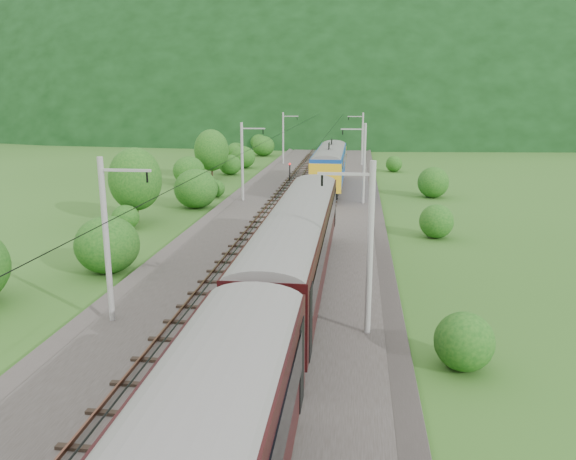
# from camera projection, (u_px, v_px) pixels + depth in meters

# --- Properties ---
(ground) EXTENTS (600.00, 600.00, 0.00)m
(ground) POSITION_uv_depth(u_px,v_px,m) (236.00, 332.00, 26.87)
(ground) COLOR #2A5119
(ground) RESTS_ON ground
(railbed) EXTENTS (14.00, 220.00, 0.30)m
(railbed) POSITION_uv_depth(u_px,v_px,m) (269.00, 267.00, 36.48)
(railbed) COLOR #38332D
(railbed) RESTS_ON ground
(track_left) EXTENTS (2.40, 220.00, 0.27)m
(track_left) POSITION_uv_depth(u_px,v_px,m) (233.00, 262.00, 36.72)
(track_left) COLOR #543124
(track_left) RESTS_ON railbed
(track_right) EXTENTS (2.40, 220.00, 0.27)m
(track_right) POSITION_uv_depth(u_px,v_px,m) (306.00, 265.00, 36.14)
(track_right) COLOR #543124
(track_right) RESTS_ON railbed
(catenary_left) EXTENTS (2.54, 192.28, 8.00)m
(catenary_left) POSITION_uv_depth(u_px,v_px,m) (243.00, 160.00, 57.40)
(catenary_left) COLOR gray
(catenary_left) RESTS_ON railbed
(catenary_right) EXTENTS (2.54, 192.28, 8.00)m
(catenary_right) POSITION_uv_depth(u_px,v_px,m) (363.00, 162.00, 55.94)
(catenary_right) COLOR gray
(catenary_right) RESTS_ON railbed
(overhead_wires) EXTENTS (4.83, 198.00, 0.03)m
(overhead_wires) POSITION_uv_depth(u_px,v_px,m) (268.00, 160.00, 34.84)
(overhead_wires) COLOR black
(overhead_wires) RESTS_ON ground
(mountain_main) EXTENTS (504.00, 360.00, 244.00)m
(mountain_main) POSITION_uv_depth(u_px,v_px,m) (347.00, 117.00, 277.59)
(mountain_main) COLOR black
(mountain_main) RESTS_ON ground
(mountain_ridge) EXTENTS (336.00, 280.00, 132.00)m
(mountain_ridge) POSITION_uv_depth(u_px,v_px,m) (144.00, 113.00, 330.48)
(mountain_ridge) COLOR black
(mountain_ridge) RESTS_ON ground
(hazard_post_near) EXTENTS (0.16, 0.16, 1.48)m
(hazard_post_near) POSITION_uv_depth(u_px,v_px,m) (320.00, 162.00, 84.34)
(hazard_post_near) COLOR red
(hazard_post_near) RESTS_ON railbed
(hazard_post_far) EXTENTS (0.18, 0.18, 1.69)m
(hazard_post_far) POSITION_uv_depth(u_px,v_px,m) (303.00, 203.00, 52.73)
(hazard_post_far) COLOR red
(hazard_post_far) RESTS_ON railbed
(signal) EXTENTS (0.25, 0.25, 2.24)m
(signal) POSITION_uv_depth(u_px,v_px,m) (290.00, 170.00, 71.53)
(signal) COLOR black
(signal) RESTS_ON railbed
(vegetation_left) EXTENTS (11.69, 147.41, 6.61)m
(vegetation_left) POSITION_uv_depth(u_px,v_px,m) (134.00, 199.00, 48.17)
(vegetation_left) COLOR #134412
(vegetation_left) RESTS_ON ground
(vegetation_right) EXTENTS (6.65, 100.90, 3.04)m
(vegetation_right) POSITION_uv_depth(u_px,v_px,m) (456.00, 247.00, 37.05)
(vegetation_right) COLOR #134412
(vegetation_right) RESTS_ON ground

